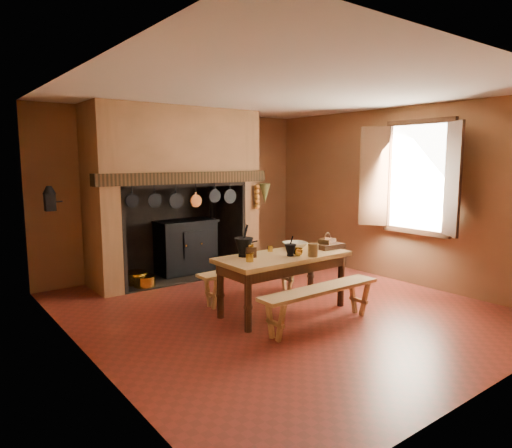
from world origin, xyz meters
The scene contains 28 objects.
floor centered at (0.00, 0.00, 0.00)m, with size 5.50×5.50×0.00m, color maroon.
ceiling centered at (0.00, 0.00, 2.80)m, with size 5.50×5.50×0.00m, color silver.
back_wall centered at (0.00, 2.75, 1.40)m, with size 5.00×0.02×2.80m, color brown.
wall_left centered at (-2.50, 0.00, 1.40)m, with size 0.02×5.50×2.80m, color brown.
wall_right centered at (2.50, 0.00, 1.40)m, with size 0.02×5.50×2.80m, color brown.
wall_front centered at (0.00, -2.75, 1.40)m, with size 5.00×0.02×2.80m, color brown.
chimney_breast centered at (-0.30, 2.31, 1.81)m, with size 2.95×0.96×2.80m.
iron_range centered at (-0.04, 2.45, 0.48)m, with size 1.12×0.55×1.60m.
hearth_pans centered at (-1.05, 2.22, 0.09)m, with size 0.51×0.62×0.20m.
hanging_pans centered at (-0.34, 1.81, 1.36)m, with size 1.92×0.29×0.27m.
onion_string centered at (1.00, 1.79, 1.33)m, with size 0.12×0.10×0.46m, color #B86C22, non-canonical shape.
herb_bunch centered at (1.18, 1.79, 1.38)m, with size 0.20×0.20×0.35m, color brown.
window centered at (2.35, -0.40, 1.70)m, with size 0.39×1.75×1.76m.
wall_coffee_mill centered at (-2.42, 1.55, 1.52)m, with size 0.23×0.16×0.31m.
work_table centered at (-0.03, -0.13, 0.64)m, with size 1.75×0.78×0.76m.
bench_front centered at (-0.03, -0.80, 0.36)m, with size 1.70×0.30×0.48m.
bench_back centered at (-0.03, 0.56, 0.35)m, with size 1.65×0.29×0.46m.
mortar_large centered at (-0.51, 0.08, 0.89)m, with size 0.24×0.24×0.40m.
mortar_small centered at (-0.02, -0.25, 0.85)m, with size 0.15×0.15×0.26m.
coffee_grinder centered at (-0.46, 0.02, 0.84)m, with size 0.19×0.16×0.21m.
brass_mug_a centered at (-0.62, -0.20, 0.81)m, with size 0.09×0.09×0.10m, color gold.
brass_mug_b centered at (-0.04, 0.13, 0.80)m, with size 0.07×0.07×0.08m, color gold.
mixing_bowl centered at (0.40, 0.13, 0.80)m, with size 0.32×0.32×0.08m, color beige.
stoneware_crock centered at (0.19, -0.44, 0.84)m, with size 0.13×0.13×0.16m, color brown.
glass_jar centered at (0.74, -0.13, 0.82)m, with size 0.07×0.07×0.12m, color beige.
wicker_basket centered at (0.74, -0.15, 0.83)m, with size 0.27×0.23×0.22m.
wooden_tray centered at (0.74, -0.17, 0.79)m, with size 0.39×0.28×0.07m, color #392212.
brass_cup centered at (0.07, -0.29, 0.81)m, with size 0.13×0.13×0.10m, color gold.
Camera 1 is at (-3.80, -4.49, 1.97)m, focal length 32.00 mm.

